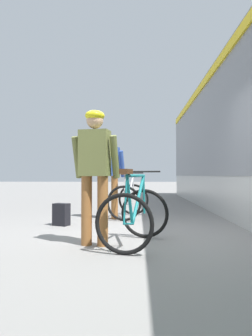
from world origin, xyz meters
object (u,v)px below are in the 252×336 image
Objects in this scene: bicycle_near_silver at (129,199)px; bicycle_far_teal at (135,214)px; backpack_on_platform at (61,214)px; cyclist_far_in_olive at (95,164)px; cyclist_near_in_blue at (110,169)px.

bicycle_far_teal is at bearing -86.48° from bicycle_near_silver.
cyclist_far_in_olive is at bearing -39.77° from backpack_on_platform.
cyclist_far_in_olive is 1.50× the size of bicycle_near_silver.
cyclist_far_in_olive is at bearing -97.80° from bicycle_near_silver.
backpack_on_platform is at bearing -137.63° from bicycle_near_silver.
cyclist_far_in_olive is 0.84m from bicycle_far_teal.
cyclist_far_in_olive is 4.40× the size of backpack_on_platform.
bicycle_near_silver is 1.63m from backpack_on_platform.
bicycle_near_silver is at bearing 23.26° from cyclist_near_in_blue.
cyclist_near_in_blue is at bearing 102.79° from bicycle_far_teal.
bicycle_far_teal reaches higher than backpack_on_platform.
backpack_on_platform is (-0.80, -0.92, -0.85)m from cyclist_near_in_blue.
cyclist_near_in_blue reaches higher than bicycle_near_silver.
cyclist_near_in_blue is 1.00× the size of cyclist_far_in_olive.
backpack_on_platform is at bearing 117.75° from cyclist_far_in_olive.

